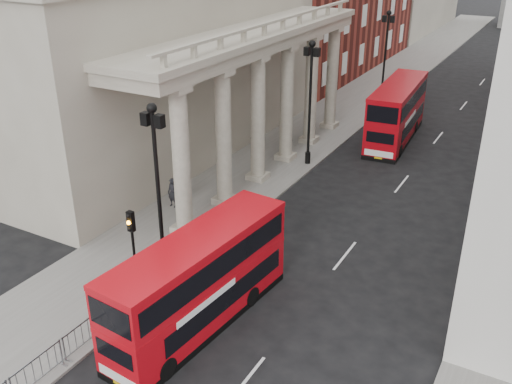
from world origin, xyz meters
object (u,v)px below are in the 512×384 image
object	(u,v)px
lamp_post_south	(158,182)
bus_far	(397,111)
traffic_light	(132,240)
lamp_post_mid	(310,95)
pedestrian_a	(173,193)
pedestrian_b	(256,140)
lamp_post_north	(385,52)
pedestrian_c	(288,136)
bus_near	(200,280)

from	to	relation	value
lamp_post_south	bus_far	size ratio (longest dim) A/B	0.81
lamp_post_south	bus_far	world-z (taller)	lamp_post_south
bus_far	traffic_light	bearing A→B (deg)	-102.11
bus_far	lamp_post_mid	bearing A→B (deg)	-119.49
bus_far	pedestrian_a	xyz separation A→B (m)	(-7.77, -17.76, -1.29)
bus_far	pedestrian_b	bearing A→B (deg)	-140.38
lamp_post_north	traffic_light	bearing A→B (deg)	-89.83
lamp_post_south	lamp_post_mid	size ratio (longest dim) A/B	1.00
lamp_post_mid	pedestrian_b	distance (m)	5.77
lamp_post_south	lamp_post_north	size ratio (longest dim) A/B	1.00
lamp_post_north	pedestrian_c	size ratio (longest dim) A/B	4.90
pedestrian_c	lamp_post_north	bearing A→B (deg)	66.70
bus_near	pedestrian_c	size ratio (longest dim) A/B	5.56
pedestrian_a	bus_far	bearing A→B (deg)	68.85
pedestrian_b	pedestrian_c	world-z (taller)	pedestrian_b
traffic_light	pedestrian_a	world-z (taller)	traffic_light
lamp_post_mid	lamp_post_north	world-z (taller)	same
bus_near	lamp_post_north	bearing A→B (deg)	100.78
pedestrian_a	bus_near	bearing A→B (deg)	-44.80
traffic_light	pedestrian_c	size ratio (longest dim) A/B	2.53
pedestrian_b	pedestrian_c	size ratio (longest dim) A/B	1.02
lamp_post_south	pedestrian_a	size ratio (longest dim) A/B	4.75
traffic_light	bus_far	size ratio (longest dim) A/B	0.42
bus_near	pedestrian_c	bearing A→B (deg)	111.66
bus_far	pedestrian_c	world-z (taller)	bus_far
lamp_post_north	pedestrian_c	distance (m)	14.66
pedestrian_c	pedestrian_a	bearing A→B (deg)	-109.59
lamp_post_mid	pedestrian_c	distance (m)	5.18
pedestrian_a	pedestrian_b	bearing A→B (deg)	93.45
pedestrian_b	bus_far	bearing A→B (deg)	-152.01
lamp_post_south	lamp_post_mid	bearing A→B (deg)	90.00
lamp_post_mid	pedestrian_c	size ratio (longest dim) A/B	4.90
lamp_post_south	pedestrian_c	bearing A→B (deg)	98.16
lamp_post_north	bus_far	world-z (taller)	lamp_post_north
bus_far	pedestrian_c	bearing A→B (deg)	-141.90
lamp_post_south	pedestrian_a	xyz separation A→B (m)	(-4.05, 6.10, -3.92)
pedestrian_a	pedestrian_c	distance (m)	12.11
bus_far	pedestrian_b	world-z (taller)	bus_far
lamp_post_south	traffic_light	xyz separation A→B (m)	(0.10, -2.02, -1.80)
lamp_post_mid	lamp_post_south	bearing A→B (deg)	-90.00
lamp_post_mid	bus_far	bearing A→B (deg)	64.66
traffic_light	bus_far	bearing A→B (deg)	82.03
bus_near	bus_far	xyz separation A→B (m)	(0.41, 25.73, 0.19)
pedestrian_a	pedestrian_c	xyz separation A→B (m)	(1.45, 12.02, -0.03)
traffic_light	bus_far	world-z (taller)	traffic_light
lamp_post_mid	pedestrian_c	xyz separation A→B (m)	(-2.60, 2.12, -3.94)
bus_near	lamp_post_south	bearing A→B (deg)	155.70
traffic_light	lamp_post_south	bearing A→B (deg)	92.84
lamp_post_north	bus_near	distance (m)	34.15
pedestrian_b	lamp_post_north	bearing A→B (deg)	-120.77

